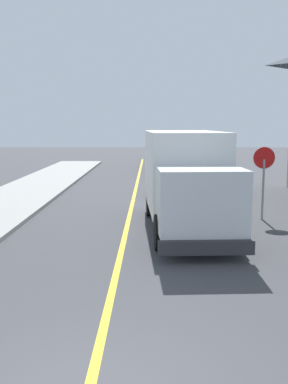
% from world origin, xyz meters
% --- Properties ---
extents(centre_line_yellow, '(0.16, 56.00, 0.01)m').
position_xyz_m(centre_line_yellow, '(0.00, 10.00, 0.00)').
color(centre_line_yellow, gold).
rests_on(centre_line_yellow, ground).
extents(box_truck, '(2.81, 7.31, 3.20)m').
position_xyz_m(box_truck, '(1.96, 9.39, 1.77)').
color(box_truck, white).
rests_on(box_truck, ground).
extents(parked_car_near, '(2.01, 4.48, 1.67)m').
position_xyz_m(parked_car_near, '(1.95, 17.06, 0.79)').
color(parked_car_near, silver).
rests_on(parked_car_near, ground).
extents(parked_car_mid, '(1.99, 4.47, 1.67)m').
position_xyz_m(parked_car_mid, '(2.32, 23.70, 0.79)').
color(parked_car_mid, '#4C564C').
rests_on(parked_car_mid, ground).
extents(parked_car_far, '(1.92, 4.45, 1.67)m').
position_xyz_m(parked_car_far, '(1.78, 29.61, 0.79)').
color(parked_car_far, black).
rests_on(parked_car_far, ground).
extents(parked_car_furthest, '(1.85, 4.42, 1.67)m').
position_xyz_m(parked_car_furthest, '(1.84, 37.08, 0.79)').
color(parked_car_furthest, maroon).
rests_on(parked_car_furthest, ground).
extents(stop_sign, '(0.80, 0.10, 2.65)m').
position_xyz_m(stop_sign, '(4.87, 10.75, 1.86)').
color(stop_sign, gray).
rests_on(stop_sign, ground).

